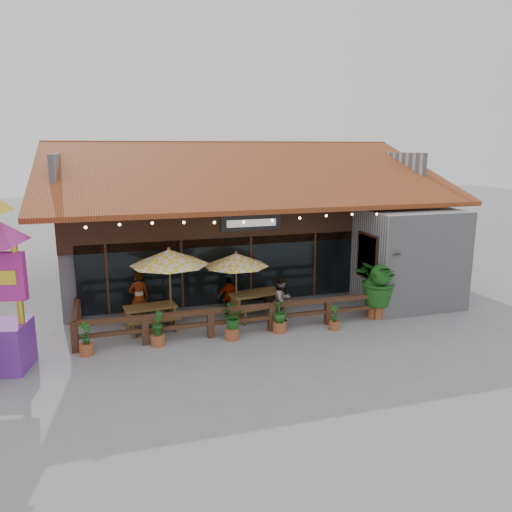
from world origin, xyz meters
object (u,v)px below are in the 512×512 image
object	(u,v)px
umbrella_left	(169,257)
umbrella_right	(236,260)
picnic_table_right	(255,300)
tropical_plant	(378,280)
picnic_table_left	(151,313)

from	to	relation	value
umbrella_left	umbrella_right	distance (m)	2.32
umbrella_right	picnic_table_right	bearing A→B (deg)	-0.22
picnic_table_right	tropical_plant	xyz separation A→B (m)	(4.00, -1.33, 0.76)
umbrella_right	picnic_table_right	world-z (taller)	umbrella_right
umbrella_left	tropical_plant	size ratio (longest dim) A/B	1.22
umbrella_right	picnic_table_left	xyz separation A→B (m)	(-2.95, -0.22, -1.54)
tropical_plant	picnic_table_left	bearing A→B (deg)	171.68
umbrella_right	picnic_table_left	size ratio (longest dim) A/B	1.63
picnic_table_right	tropical_plant	distance (m)	4.28
umbrella_left	umbrella_right	world-z (taller)	umbrella_left
umbrella_left	picnic_table_left	world-z (taller)	umbrella_left
umbrella_left	tropical_plant	world-z (taller)	umbrella_left
umbrella_right	tropical_plant	world-z (taller)	umbrella_right
umbrella_left	picnic_table_right	size ratio (longest dim) A/B	1.42
picnic_table_left	tropical_plant	distance (m)	7.76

